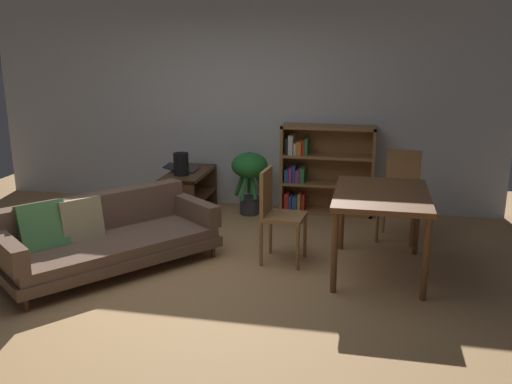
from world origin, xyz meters
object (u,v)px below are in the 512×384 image
at_px(desk_speaker, 181,164).
at_px(dining_table, 381,201).
at_px(media_console, 189,193).
at_px(bookshelf, 321,170).
at_px(potted_floor_plant, 250,173).
at_px(open_laptop, 183,169).
at_px(dining_chair_near, 277,211).
at_px(fabric_couch, 104,236).
at_px(dining_chair_far, 400,190).

bearing_deg(desk_speaker, dining_table, -27.78).
distance_m(media_console, bookshelf, 1.71).
bearing_deg(potted_floor_plant, desk_speaker, -158.50).
bearing_deg(dining_table, desk_speaker, 152.22).
relative_size(open_laptop, bookshelf, 0.36).
height_order(open_laptop, dining_chair_near, dining_chair_near).
bearing_deg(dining_chair_near, dining_table, -4.44).
height_order(desk_speaker, potted_floor_plant, desk_speaker).
bearing_deg(potted_floor_plant, fabric_couch, -116.77).
bearing_deg(desk_speaker, fabric_couch, -97.27).
bearing_deg(fabric_couch, bookshelf, 50.63).
height_order(open_laptop, desk_speaker, desk_speaker).
distance_m(open_laptop, potted_floor_plant, 0.86).
relative_size(fabric_couch, media_console, 2.12).
distance_m(dining_table, bookshelf, 2.01).
bearing_deg(bookshelf, open_laptop, -168.63).
height_order(open_laptop, dining_table, dining_table).
xyz_separation_m(desk_speaker, dining_chair_near, (1.39, -1.18, -0.16)).
height_order(media_console, dining_chair_near, dining_chair_near).
bearing_deg(dining_chair_far, fabric_couch, -152.74).
relative_size(fabric_couch, bookshelf, 1.81).
distance_m(fabric_couch, media_console, 1.87).
height_order(fabric_couch, open_laptop, fabric_couch).
bearing_deg(dining_table, potted_floor_plant, 135.52).
height_order(potted_floor_plant, dining_chair_far, dining_chair_far).
relative_size(open_laptop, dining_table, 0.36).
height_order(desk_speaker, dining_chair_near, dining_chair_near).
relative_size(open_laptop, dining_chair_near, 0.45).
bearing_deg(dining_chair_far, desk_speaker, 175.10).
relative_size(fabric_couch, open_laptop, 5.02).
height_order(dining_chair_far, bookshelf, bookshelf).
relative_size(desk_speaker, dining_chair_near, 0.29).
distance_m(open_laptop, dining_chair_near, 2.05).
bearing_deg(desk_speaker, potted_floor_plant, 21.50).
relative_size(fabric_couch, dining_chair_far, 2.15).
bearing_deg(dining_table, open_laptop, 148.31).
bearing_deg(potted_floor_plant, dining_chair_far, -16.37).
xyz_separation_m(fabric_couch, desk_speaker, (0.21, 1.68, 0.37)).
xyz_separation_m(dining_table, bookshelf, (-0.73, 1.86, -0.15)).
bearing_deg(open_laptop, dining_chair_far, -10.17).
relative_size(media_console, open_laptop, 2.37).
height_order(potted_floor_plant, bookshelf, bookshelf).
height_order(media_console, dining_chair_far, dining_chair_far).
distance_m(fabric_couch, potted_floor_plant, 2.24).
xyz_separation_m(media_console, bookshelf, (1.63, 0.43, 0.29)).
relative_size(open_laptop, dining_chair_far, 0.43).
height_order(potted_floor_plant, dining_table, potted_floor_plant).
distance_m(open_laptop, desk_speaker, 0.29).
bearing_deg(dining_chair_far, potted_floor_plant, 163.63).
bearing_deg(open_laptop, media_console, -42.33).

